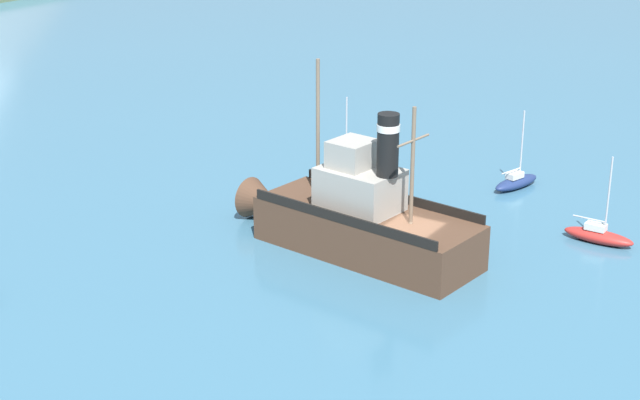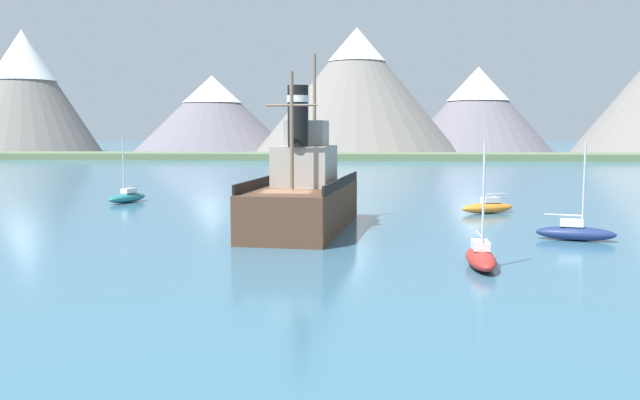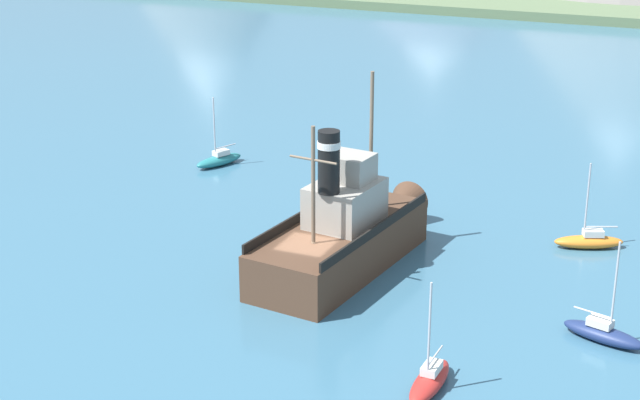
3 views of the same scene
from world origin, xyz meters
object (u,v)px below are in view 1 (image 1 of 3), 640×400
at_px(sailboat_orange, 347,162).
at_px(old_tugboat, 358,218).
at_px(sailboat_red, 598,235).
at_px(sailboat_navy, 516,181).

bearing_deg(sailboat_orange, old_tugboat, -146.93).
relative_size(old_tugboat, sailboat_red, 3.00).
xyz_separation_m(sailboat_orange, sailboat_navy, (2.30, -10.87, 0.00)).
distance_m(old_tugboat, sailboat_orange, 13.75).
relative_size(old_tugboat, sailboat_orange, 3.00).
relative_size(sailboat_orange, sailboat_navy, 1.00).
bearing_deg(sailboat_orange, sailboat_navy, -78.03).
relative_size(old_tugboat, sailboat_navy, 3.00).
bearing_deg(sailboat_red, old_tugboat, 127.16).
distance_m(sailboat_orange, sailboat_red, 18.22).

